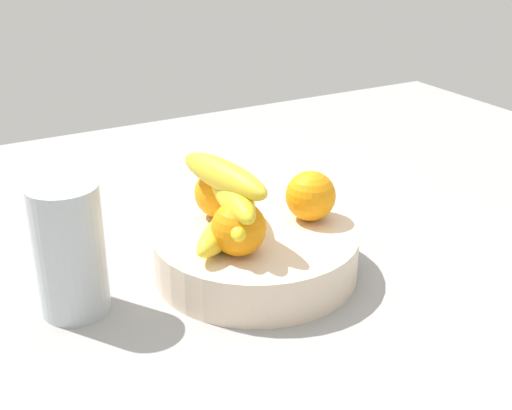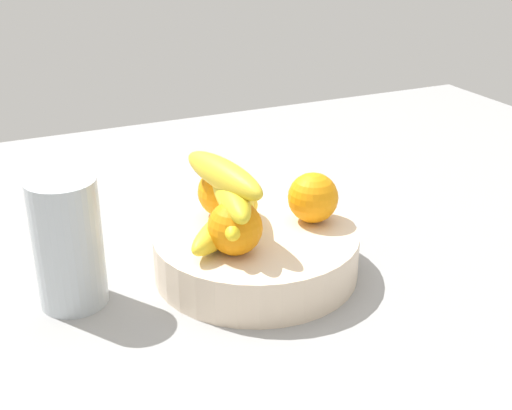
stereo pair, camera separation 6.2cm
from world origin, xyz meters
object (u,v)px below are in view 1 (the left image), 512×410
at_px(orange_center, 239,228).
at_px(banana_bunch, 231,201).
at_px(orange_front_left, 311,196).
at_px(thermos_tumbler, 70,250).
at_px(orange_front_right, 219,193).
at_px(fruit_bowl, 256,252).

bearing_deg(orange_center, banana_bunch, 75.61).
distance_m(orange_front_left, thermos_tumbler, 0.33).
xyz_separation_m(orange_center, banana_bunch, (0.01, 0.04, 0.02)).
relative_size(orange_front_right, orange_center, 1.00).
height_order(orange_front_left, banana_bunch, banana_bunch).
bearing_deg(orange_front_left, orange_center, -162.97).
bearing_deg(orange_front_left, orange_front_right, 146.38).
bearing_deg(orange_center, orange_front_right, 75.76).
xyz_separation_m(fruit_bowl, thermos_tumbler, (-0.24, 0.03, 0.05)).
distance_m(orange_center, thermos_tumbler, 0.21).
xyz_separation_m(banana_bunch, thermos_tumbler, (-0.21, 0.03, -0.03)).
height_order(orange_front_right, banana_bunch, banana_bunch).
relative_size(orange_center, thermos_tumbler, 0.42).
bearing_deg(thermos_tumbler, banana_bunch, -7.45).
height_order(fruit_bowl, banana_bunch, banana_bunch).
distance_m(fruit_bowl, orange_front_right, 0.10).
xyz_separation_m(orange_front_right, banana_bunch, (-0.02, -0.07, 0.02)).
distance_m(fruit_bowl, orange_front_left, 0.11).
height_order(orange_center, banana_bunch, banana_bunch).
bearing_deg(banana_bunch, fruit_bowl, -1.61).
relative_size(orange_front_right, thermos_tumbler, 0.42).
distance_m(fruit_bowl, thermos_tumbler, 0.25).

